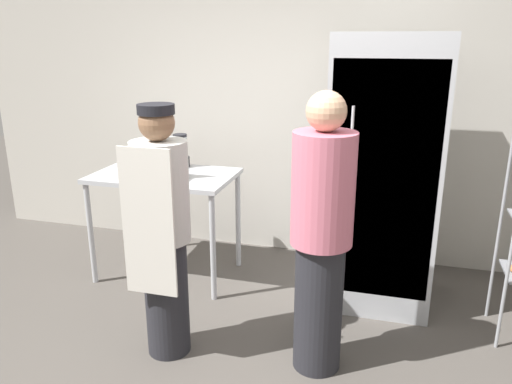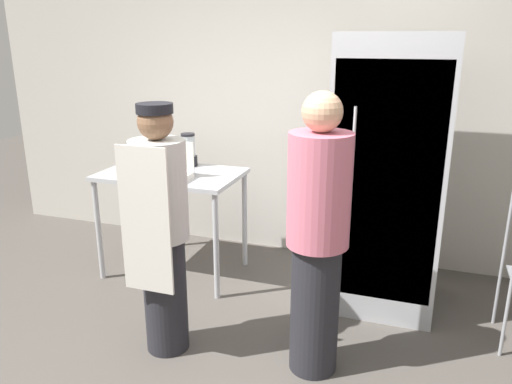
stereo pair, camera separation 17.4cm
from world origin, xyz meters
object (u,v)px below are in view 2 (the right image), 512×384
object	(u,v)px
refrigerator	(388,176)
blender_pitcher	(188,151)
person_customer	(317,237)
donut_box	(172,174)
person_baker	(161,229)

from	to	relation	value
refrigerator	blender_pitcher	size ratio (longest dim) A/B	7.07
refrigerator	person_customer	distance (m)	1.04
donut_box	person_baker	world-z (taller)	person_baker
donut_box	person_customer	world-z (taller)	person_customer
refrigerator	person_customer	world-z (taller)	refrigerator
blender_pitcher	person_baker	size ratio (longest dim) A/B	0.18
donut_box	person_customer	xyz separation A→B (m)	(1.30, -0.71, -0.08)
person_customer	person_baker	bearing A→B (deg)	-173.57
person_baker	person_customer	size ratio (longest dim) A/B	0.95
blender_pitcher	person_baker	world-z (taller)	person_baker
blender_pitcher	person_customer	world-z (taller)	person_customer
donut_box	person_baker	xyz separation A→B (m)	(0.36, -0.82, -0.11)
refrigerator	blender_pitcher	bearing A→B (deg)	173.98
refrigerator	blender_pitcher	xyz separation A→B (m)	(-1.68, 0.18, 0.02)
person_baker	donut_box	bearing A→B (deg)	113.75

